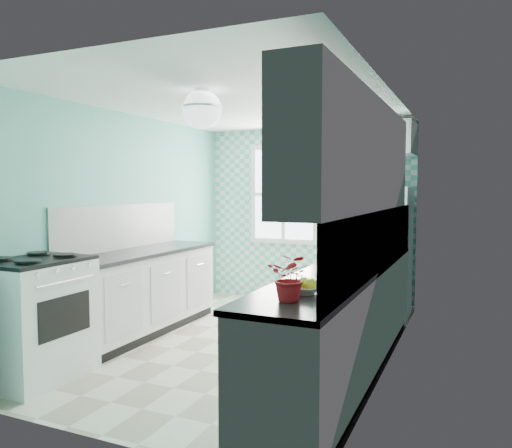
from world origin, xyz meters
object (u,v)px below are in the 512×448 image
at_px(ceiling_light, 202,109).
at_px(fruit_bowl, 303,290).
at_px(stove, 35,317).
at_px(microwave, 382,175).
at_px(sink, 372,253).
at_px(potted_plant, 291,277).
at_px(fridge, 380,252).

bearing_deg(ceiling_light, fruit_bowl, -33.19).
relative_size(stove, microwave, 1.99).
height_order(sink, potted_plant, sink).
xyz_separation_m(fridge, fruit_bowl, (0.09, -3.37, 0.14)).
xyz_separation_m(sink, potted_plant, (-0.00, -2.56, 0.16)).
xyz_separation_m(fruit_bowl, microwave, (-0.09, 3.37, 0.83)).
bearing_deg(fruit_bowl, stove, -179.96).
xyz_separation_m(fridge, microwave, (0.00, 0.00, 0.97)).
relative_size(fridge, microwave, 3.23).
height_order(ceiling_light, potted_plant, ceiling_light).
height_order(sink, fruit_bowl, sink).
xyz_separation_m(stove, microwave, (2.31, 3.37, 1.27)).
height_order(fridge, microwave, microwave).
height_order(ceiling_light, sink, ceiling_light).
bearing_deg(sink, microwave, 97.65).
relative_size(stove, potted_plant, 3.45).
bearing_deg(fridge, stove, -122.97).
bearing_deg(potted_plant, fridge, 91.44).
distance_m(ceiling_light, potted_plant, 2.00).
distance_m(ceiling_light, stove, 2.29).
bearing_deg(sink, stove, -133.37).
bearing_deg(stove, potted_plant, -5.41).
relative_size(sink, microwave, 1.04).
bearing_deg(stove, sink, 44.20).
bearing_deg(potted_plant, fruit_bowl, 90.00).
bearing_deg(potted_plant, stove, 174.53).
bearing_deg(sink, ceiling_light, -125.43).
height_order(ceiling_light, stove, ceiling_light).
bearing_deg(fruit_bowl, ceiling_light, 146.81).
bearing_deg(fruit_bowl, potted_plant, -90.00).
bearing_deg(sink, fridge, 97.67).
height_order(fruit_bowl, microwave, microwave).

